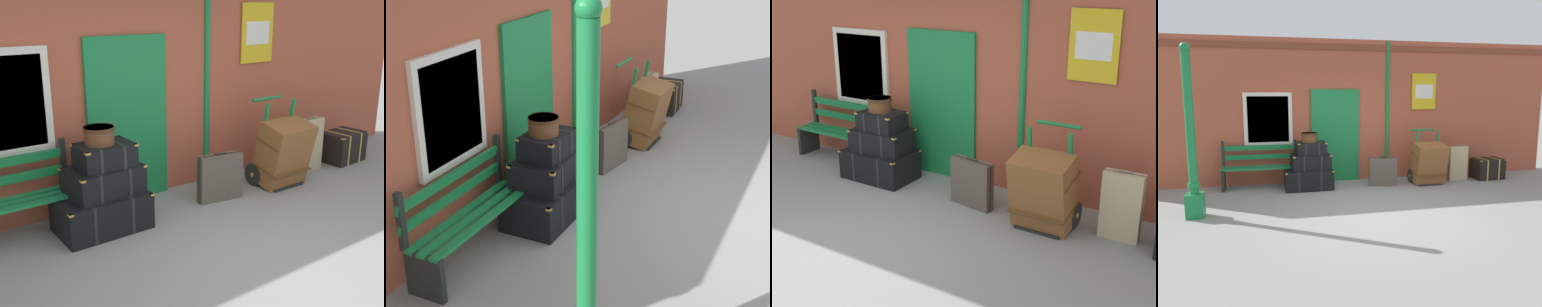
# 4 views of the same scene
# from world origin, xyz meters

# --- Properties ---
(ground_plane) EXTENTS (60.00, 60.00, 0.00)m
(ground_plane) POSITION_xyz_m (0.00, 0.00, 0.00)
(ground_plane) COLOR gray
(brick_facade) EXTENTS (10.40, 0.35, 3.20)m
(brick_facade) POSITION_xyz_m (-0.01, 2.60, 1.60)
(brick_facade) COLOR #AD5138
(brick_facade) RESTS_ON ground
(platform_bench) EXTENTS (1.60, 0.43, 1.01)m
(platform_bench) POSITION_xyz_m (-1.91, 2.16, 0.44)
(platform_bench) COLOR #197A3D
(platform_bench) RESTS_ON ground
(steamer_trunk_base) EXTENTS (1.01, 0.65, 0.43)m
(steamer_trunk_base) POSITION_xyz_m (-0.92, 1.84, 0.21)
(steamer_trunk_base) COLOR black
(steamer_trunk_base) RESTS_ON ground
(steamer_trunk_middle) EXTENTS (0.85, 0.61, 0.33)m
(steamer_trunk_middle) POSITION_xyz_m (-0.86, 1.86, 0.58)
(steamer_trunk_middle) COLOR black
(steamer_trunk_middle) RESTS_ON steamer_trunk_base
(steamer_trunk_top) EXTENTS (0.62, 0.46, 0.27)m
(steamer_trunk_top) POSITION_xyz_m (-0.84, 1.84, 0.87)
(steamer_trunk_top) COLOR black
(steamer_trunk_top) RESTS_ON steamer_trunk_middle
(round_hatbox) EXTENTS (0.34, 0.34, 0.19)m
(round_hatbox) POSITION_xyz_m (-0.89, 1.87, 1.11)
(round_hatbox) COLOR brown
(round_hatbox) RESTS_ON steamer_trunk_top
(porters_trolley) EXTENTS (0.71, 0.56, 1.21)m
(porters_trolley) POSITION_xyz_m (1.73, 1.78, 0.27)
(porters_trolley) COLOR black
(porters_trolley) RESTS_ON ground
(large_brown_trunk) EXTENTS (0.70, 0.62, 0.95)m
(large_brown_trunk) POSITION_xyz_m (1.73, 1.61, 0.48)
(large_brown_trunk) COLOR brown
(large_brown_trunk) RESTS_ON ground
(suitcase_olive) EXTENTS (0.62, 0.24, 0.66)m
(suitcase_olive) POSITION_xyz_m (0.70, 1.73, 0.31)
(suitcase_olive) COLOR #51473D
(suitcase_olive) RESTS_ON ground
(suitcase_beige) EXTENTS (0.46, 0.17, 0.84)m
(suitcase_beige) POSITION_xyz_m (2.57, 1.86, 0.40)
(suitcase_beige) COLOR tan
(suitcase_beige) RESTS_ON ground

